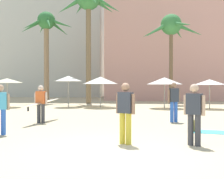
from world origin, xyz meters
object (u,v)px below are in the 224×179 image
at_px(cafe_umbrella_5, 100,80).
at_px(backpack, 196,126).
at_px(person_mid_right, 194,112).
at_px(palm_tree_far_left, 46,30).
at_px(cafe_umbrella_3, 210,82).
at_px(person_mid_center, 0,107).
at_px(person_near_left, 42,102).
at_px(palm_tree_center, 171,29).
at_px(beach_towel, 215,132).
at_px(cafe_umbrella_1, 68,79).
at_px(person_far_right, 174,100).
at_px(palm_tree_left, 88,6).
at_px(cafe_umbrella_4, 164,81).
at_px(person_mid_left, 125,110).
at_px(cafe_umbrella_0, 7,81).

xyz_separation_m(cafe_umbrella_5, backpack, (4.91, -10.89, -1.88)).
bearing_deg(person_mid_right, palm_tree_far_left, -119.37).
height_order(cafe_umbrella_3, person_mid_center, cafe_umbrella_3).
height_order(palm_tree_far_left, person_near_left, palm_tree_far_left).
bearing_deg(person_near_left, person_mid_center, 179.28).
relative_size(palm_tree_center, beach_towel, 4.96).
relative_size(cafe_umbrella_1, cafe_umbrella_3, 1.10).
relative_size(person_mid_center, person_far_right, 0.94).
height_order(palm_tree_left, person_mid_center, palm_tree_left).
relative_size(palm_tree_far_left, cafe_umbrella_4, 3.43).
xyz_separation_m(backpack, person_near_left, (-6.34, 1.87, 0.71)).
bearing_deg(cafe_umbrella_1, person_mid_left, -69.33).
height_order(cafe_umbrella_0, cafe_umbrella_4, cafe_umbrella_4).
distance_m(cafe_umbrella_5, person_mid_center, 12.34).
xyz_separation_m(palm_tree_far_left, cafe_umbrella_4, (11.00, -5.89, -5.16)).
height_order(palm_tree_left, person_near_left, palm_tree_left).
height_order(beach_towel, person_near_left, person_near_left).
bearing_deg(palm_tree_center, person_near_left, -118.05).
bearing_deg(cafe_umbrella_0, cafe_umbrella_1, 7.09).
height_order(palm_tree_left, person_far_right, palm_tree_left).
bearing_deg(cafe_umbrella_4, backpack, -89.62).
height_order(cafe_umbrella_0, backpack, cafe_umbrella_0).
height_order(cafe_umbrella_4, backpack, cafe_umbrella_4).
relative_size(cafe_umbrella_5, person_mid_right, 1.58).
distance_m(palm_tree_far_left, person_near_left, 16.59).
relative_size(person_mid_left, person_far_right, 0.96).
relative_size(cafe_umbrella_1, backpack, 5.82).
distance_m(cafe_umbrella_3, cafe_umbrella_4, 3.22).
bearing_deg(person_mid_center, person_mid_right, 52.50).
relative_size(beach_towel, person_far_right, 0.93).
bearing_deg(palm_tree_left, person_mid_left, -76.65).
xyz_separation_m(palm_tree_center, person_mid_right, (-1.56, -18.08, -5.99)).
distance_m(cafe_umbrella_3, person_near_left, 12.80).
xyz_separation_m(cafe_umbrella_5, person_near_left, (-1.43, -9.02, -1.18)).
distance_m(cafe_umbrella_4, person_mid_right, 13.02).
bearing_deg(person_mid_left, cafe_umbrella_4, 17.18).
xyz_separation_m(palm_tree_center, person_mid_center, (-7.69, -16.98, -6.00)).
bearing_deg(person_mid_left, beach_towel, -26.15).
relative_size(palm_tree_left, person_far_right, 6.18).
bearing_deg(person_mid_center, palm_tree_far_left, 166.66).
relative_size(person_mid_center, person_mid_left, 0.98).
distance_m(cafe_umbrella_4, person_mid_center, 13.61).
bearing_deg(person_mid_left, person_far_right, 5.46).
relative_size(cafe_umbrella_1, cafe_umbrella_4, 0.93).
height_order(backpack, person_near_left, person_near_left).
relative_size(person_near_left, person_mid_right, 1.84).
relative_size(beach_towel, person_mid_left, 0.97).
bearing_deg(cafe_umbrella_0, person_mid_left, -52.67).
xyz_separation_m(palm_tree_left, palm_tree_center, (7.72, 0.07, -2.34)).
bearing_deg(cafe_umbrella_5, beach_towel, -63.20).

